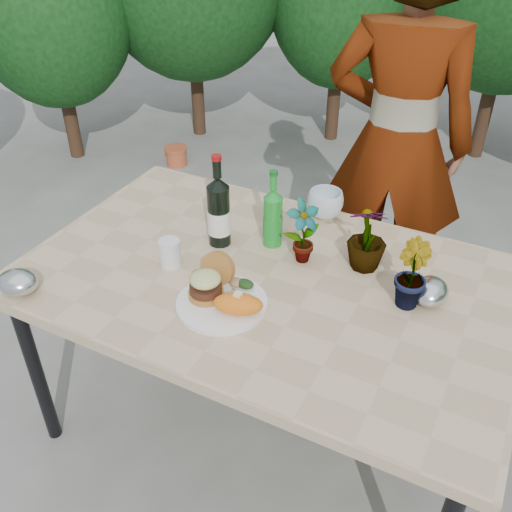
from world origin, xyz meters
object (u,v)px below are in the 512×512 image
at_px(patio_table, 267,290).
at_px(dinner_plate, 222,303).
at_px(person, 397,144).
at_px(wine_bottle, 219,212).

distance_m(patio_table, dinner_plate, 0.21).
xyz_separation_m(patio_table, person, (0.15, 0.95, 0.18)).
relative_size(dinner_plate, wine_bottle, 0.83).
distance_m(dinner_plate, wine_bottle, 0.37).
bearing_deg(wine_bottle, person, 67.97).
height_order(dinner_plate, person, person).
bearing_deg(wine_bottle, dinner_plate, -56.40).
relative_size(wine_bottle, person, 0.19).
bearing_deg(person, dinner_plate, 71.74).
xyz_separation_m(patio_table, dinner_plate, (-0.06, -0.20, 0.06)).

